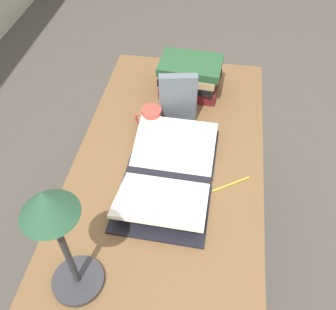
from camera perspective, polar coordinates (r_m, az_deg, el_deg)
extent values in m
plane|color=#47423D|center=(1.99, 0.10, -14.85)|extent=(12.00, 12.00, 0.00)
cube|color=brown|center=(1.39, 0.14, -1.13)|extent=(1.30, 0.69, 0.03)
cube|color=brown|center=(2.07, 10.79, 3.56)|extent=(0.06, 0.06, 0.70)
cube|color=brown|center=(2.11, -5.29, 5.34)|extent=(0.06, 0.06, 0.70)
cube|color=black|center=(1.32, 0.06, -3.18)|extent=(0.03, 0.30, 0.02)
cube|color=black|center=(1.24, -1.05, -8.09)|extent=(0.25, 0.32, 0.01)
cube|color=black|center=(1.41, 1.03, 0.85)|extent=(0.25, 0.32, 0.01)
cube|color=silver|center=(1.22, -0.97, -6.86)|extent=(0.23, 0.30, 0.07)
cube|color=silver|center=(1.38, 0.97, 1.42)|extent=(0.23, 0.30, 0.07)
cube|color=maroon|center=(1.67, 3.31, 10.47)|extent=(0.19, 0.25, 0.05)
cube|color=black|center=(1.64, 3.37, 11.63)|extent=(0.21, 0.27, 0.03)
cube|color=tan|center=(1.62, 3.42, 12.57)|extent=(0.20, 0.24, 0.03)
cube|color=#234C2D|center=(1.60, 3.48, 13.53)|extent=(0.19, 0.27, 0.03)
cube|color=slate|center=(1.46, 1.33, 8.59)|extent=(0.06, 0.15, 0.22)
cylinder|color=#2D2D33|center=(1.15, -13.52, -18.08)|extent=(0.15, 0.15, 0.02)
cylinder|color=#2D2D33|center=(0.99, -15.31, -13.89)|extent=(0.02, 0.02, 0.33)
cone|color=#285138|center=(0.83, -18.10, -7.00)|extent=(0.13, 0.13, 0.08)
cylinder|color=#B74238|center=(1.48, -2.49, 5.69)|extent=(0.08, 0.08, 0.09)
torus|color=#B74238|center=(1.48, -4.20, 5.68)|extent=(0.02, 0.05, 0.05)
cylinder|color=gold|center=(1.32, 9.53, -4.41)|extent=(0.09, 0.13, 0.01)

